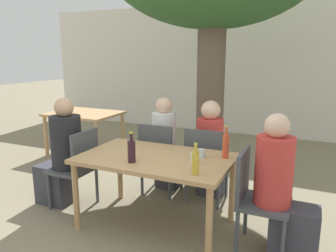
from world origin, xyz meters
The scene contains 17 objects.
ground_plane centered at (0.00, 0.00, 0.00)m, with size 30.00×30.00×0.00m, color gray.
cafe_building_wall centered at (0.00, 4.37, 1.40)m, with size 10.00×0.08×2.80m.
dining_table_front centered at (0.00, 0.00, 0.67)m, with size 1.50×0.93×0.74m.
dining_table_back centered at (-2.25, 1.72, 0.65)m, with size 1.20×0.88×0.74m.
patio_chair_0 centered at (-0.98, 0.00, 0.52)m, with size 0.44×0.44×0.91m.
patio_chair_1 centered at (0.98, 0.00, 0.52)m, with size 0.44×0.44×0.91m.
patio_chair_2 centered at (-0.30, 0.70, 0.52)m, with size 0.44×0.44×0.91m.
patio_chair_3 centered at (0.30, 0.70, 0.52)m, with size 0.44×0.44×0.91m.
person_seated_0 centered at (-1.21, 0.00, 0.57)m, with size 0.57×0.34×1.27m.
person_seated_1 centered at (1.22, 0.00, 0.56)m, with size 0.56×0.32×1.26m.
person_seated_2 centered at (-0.30, 0.93, 0.54)m, with size 0.30×0.55×1.22m.
person_seated_3 centered at (0.30, 0.93, 0.54)m, with size 0.32×0.56×1.21m.
wine_bottle_0 centered at (-0.13, -0.25, 0.86)m, with size 0.07×0.07×0.29m.
oil_cruet_1 centered at (0.52, -0.30, 0.85)m, with size 0.06×0.06×0.27m.
soda_bottle_2 centered at (0.64, 0.24, 0.87)m, with size 0.06×0.06×0.33m.
drinking_glass_0 centered at (0.42, -0.04, 0.79)m, with size 0.08×0.08×0.10m.
drinking_glass_1 centered at (0.43, 0.15, 0.78)m, with size 0.07×0.07×0.08m.
Camera 1 is at (1.39, -2.78, 1.74)m, focal length 35.00 mm.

